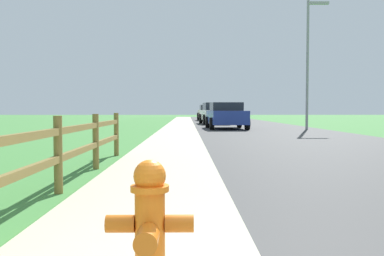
{
  "coord_description": "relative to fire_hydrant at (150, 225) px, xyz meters",
  "views": [
    {
      "loc": [
        -0.55,
        -1.62,
        1.08
      ],
      "look_at": [
        -0.44,
        6.64,
        0.72
      ],
      "focal_mm": 39.23,
      "sensor_mm": 36.0,
      "label": 1
    }
  ],
  "objects": [
    {
      "name": "parked_car_white",
      "position": [
        2.35,
        28.95,
        0.42
      ],
      "size": [
        2.32,
        4.78,
        1.59
      ],
      "color": "white",
      "rests_on": "ground"
    },
    {
      "name": "parked_car_beige",
      "position": [
        2.4,
        39.06,
        0.4
      ],
      "size": [
        2.23,
        4.41,
        1.54
      ],
      "color": "#C6B793",
      "rests_on": "ground"
    },
    {
      "name": "grass_verge",
      "position": [
        -3.74,
        26.2,
        -0.4
      ],
      "size": [
        5.0,
        66.0,
        0.0
      ],
      "primitive_type": "cube",
      "color": "#41803B",
      "rests_on": "ground"
    },
    {
      "name": "ground_plane",
      "position": [
        0.76,
        24.2,
        -0.4
      ],
      "size": [
        120.0,
        120.0,
        0.0
      ],
      "primitive_type": "plane",
      "color": "#41803B"
    },
    {
      "name": "fire_hydrant",
      "position": [
        0.0,
        0.0,
        0.0
      ],
      "size": [
        0.52,
        0.41,
        0.79
      ],
      "color": "orange",
      "rests_on": "ground"
    },
    {
      "name": "parked_suv_blue",
      "position": [
        2.46,
        21.17,
        0.36
      ],
      "size": [
        2.24,
        4.34,
        1.48
      ],
      "color": "navy",
      "rests_on": "ground"
    },
    {
      "name": "road_asphalt",
      "position": [
        4.26,
        26.2,
        -0.4
      ],
      "size": [
        7.0,
        66.0,
        0.01
      ],
      "primitive_type": "cube",
      "color": "#3B3B3B",
      "rests_on": "ground"
    },
    {
      "name": "street_lamp",
      "position": [
        6.83,
        20.15,
        3.67
      ],
      "size": [
        1.17,
        0.2,
        6.93
      ],
      "color": "gray",
      "rests_on": "ground"
    },
    {
      "name": "rail_fence",
      "position": [
        -1.42,
        2.9,
        0.18
      ],
      "size": [
        0.11,
        8.93,
        1.0
      ],
      "color": "olive",
      "rests_on": "ground"
    },
    {
      "name": "curb_concrete",
      "position": [
        -2.24,
        26.2,
        -0.4
      ],
      "size": [
        6.0,
        66.0,
        0.01
      ],
      "primitive_type": "cube",
      "color": "#B6B195",
      "rests_on": "ground"
    }
  ]
}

